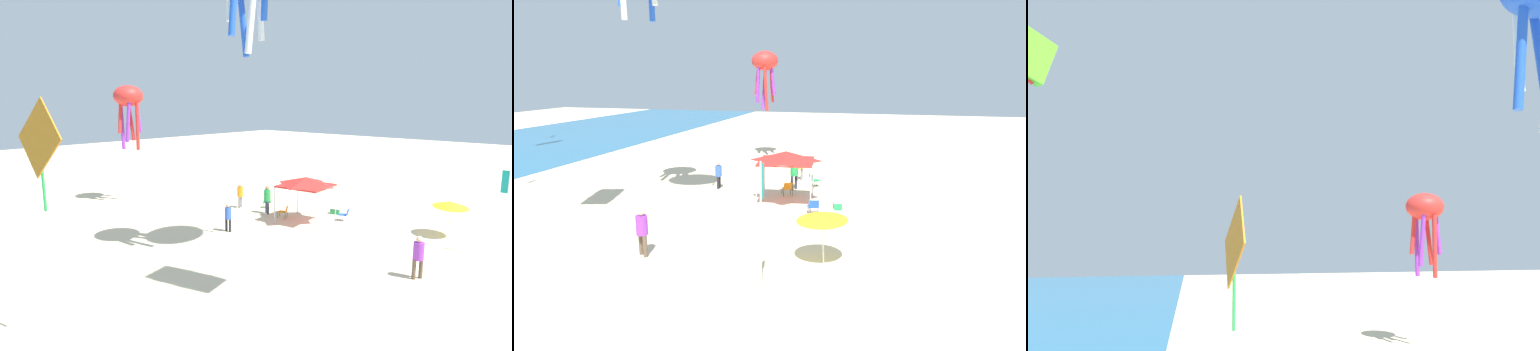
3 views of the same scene
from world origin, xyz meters
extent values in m
cube|color=orange|center=(0.40, 16.85, 6.48)|extent=(2.28, 0.35, 2.28)
cylinder|color=green|center=(0.40, 16.85, 5.16)|extent=(0.08, 0.08, 1.62)
ellipsoid|color=red|center=(15.42, 5.21, 7.85)|extent=(2.10, 2.10, 1.53)
cylinder|color=red|center=(15.52, 5.88, 6.31)|extent=(0.28, 0.46, 2.24)
cylinder|color=purple|center=(14.89, 5.64, 6.00)|extent=(0.47, 0.43, 2.86)
cylinder|color=red|center=(14.78, 4.97, 5.69)|extent=(0.57, 0.37, 3.47)
cylinder|color=purple|center=(15.31, 4.54, 6.31)|extent=(0.28, 0.46, 2.24)
cylinder|color=red|center=(15.94, 4.79, 6.00)|extent=(0.47, 0.43, 2.86)
cylinder|color=purple|center=(16.05, 5.46, 5.69)|extent=(0.57, 0.37, 3.47)
cylinder|color=white|center=(1.71, 8.18, 12.15)|extent=(0.50, 0.41, 2.59)
cylinder|color=blue|center=(1.03, 8.56, 11.80)|extent=(0.29, 0.61, 3.29)
camera|label=1|loc=(-12.02, 21.27, 7.50)|focal=29.23mm
camera|label=2|loc=(-20.56, -4.71, 6.93)|focal=32.26mm
camera|label=3|loc=(-12.77, 17.77, 6.94)|focal=37.52mm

